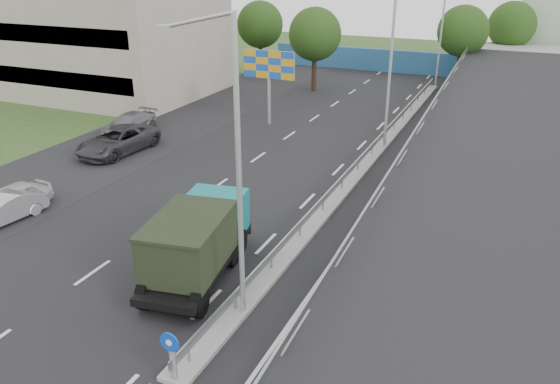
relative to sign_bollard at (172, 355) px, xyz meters
The scene contains 22 objects.
road_surface 18.11m from the sign_bollard, 99.55° to the left, with size 26.00×90.00×0.04m, color black.
parking_strip 23.98m from the sign_bollard, 131.91° to the left, with size 8.00×90.00×0.05m, color black.
median 21.85m from the sign_bollard, 90.00° to the left, with size 1.00×44.00×0.20m, color gray.
overpass_ramp 23.09m from the sign_bollard, 71.04° to the left, with size 10.00×50.00×3.50m.
median_guardrail 21.83m from the sign_bollard, 90.00° to the left, with size 0.09×44.00×0.71m.
sign_bollard is the anchor object (origin of this frame).
lamp_post_near 6.12m from the sign_bollard, 88.36° to the left, with size 2.74×0.18×10.08m.
lamp_post_mid 24.30m from the sign_bollard, 89.74° to the left, with size 2.74×0.18×10.08m.
lamp_post_far 44.08m from the sign_bollard, 89.86° to the left, with size 2.74×0.18×10.08m.
beige_building 42.59m from the sign_bollard, 135.17° to the left, with size 24.00×14.00×12.00m, color gray.
blue_wall 49.99m from the sign_bollard, 94.59° to the left, with size 30.00×0.50×2.40m, color #276891.
church 58.84m from the sign_bollard, 80.19° to the left, with size 7.00×7.00×13.80m.
billboard 27.53m from the sign_bollard, 109.21° to the left, with size 4.00×0.24×5.50m.
tree_left_mid 39.34m from the sign_bollard, 104.81° to the left, with size 4.80×4.80×7.60m.
tree_median_far 46.06m from the sign_bollard, 87.50° to the left, with size 4.80×4.80×7.60m.
tree_left_far 46.64m from the sign_bollard, 112.80° to the left, with size 4.80×4.80×7.60m.
tree_ramp_far 53.33m from the sign_bollard, 83.52° to the left, with size 4.80×4.80×7.60m.
dump_truck 6.07m from the sign_bollard, 114.66° to the left, with size 3.46×6.85×2.88m.
parked_car_a 15.51m from the sign_bollard, 154.57° to the left, with size 1.65×4.10×1.40m, color #B5B5B5.
parked_car_b 14.71m from the sign_bollard, 156.88° to the left, with size 1.40×4.01×1.32m, color #ACADB2.
parked_car_c 22.07m from the sign_bollard, 133.39° to the left, with size 2.69×5.84×1.62m, color #313136.
parked_car_d 26.29m from the sign_bollard, 131.10° to the left, with size 1.93×4.74×1.38m, color slate.
Camera 1 is at (8.00, -8.05, 11.61)m, focal length 35.00 mm.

